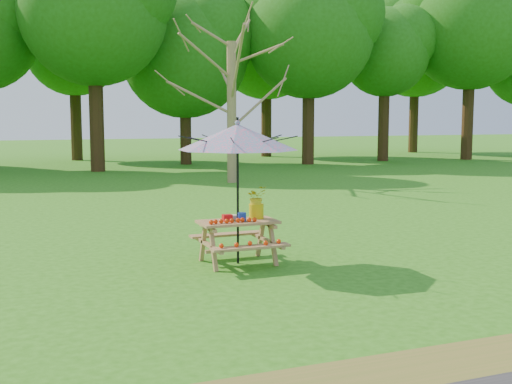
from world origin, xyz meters
name	(u,v)px	position (x,y,z in m)	size (l,w,h in m)	color
ground	(311,293)	(0.00, 0.00, 0.00)	(120.00, 120.00, 0.00)	#2A6E15
drygrass_strip	(451,372)	(0.00, -2.80, 0.00)	(120.00, 1.20, 0.01)	olive
picnic_table	(238,243)	(-0.31, 1.91, 0.33)	(1.20, 1.32, 0.67)	olive
patio_umbrella	(238,137)	(-0.30, 1.91, 1.95)	(2.34, 2.34, 2.25)	black
produce_bins	(235,217)	(-0.35, 1.93, 0.72)	(0.34, 0.33, 0.13)	red
tomatoes_row	(233,221)	(-0.45, 1.73, 0.71)	(0.77, 0.13, 0.07)	red
flower_bucket	(256,201)	(0.04, 2.01, 0.94)	(0.38, 0.35, 0.51)	#D9B70B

